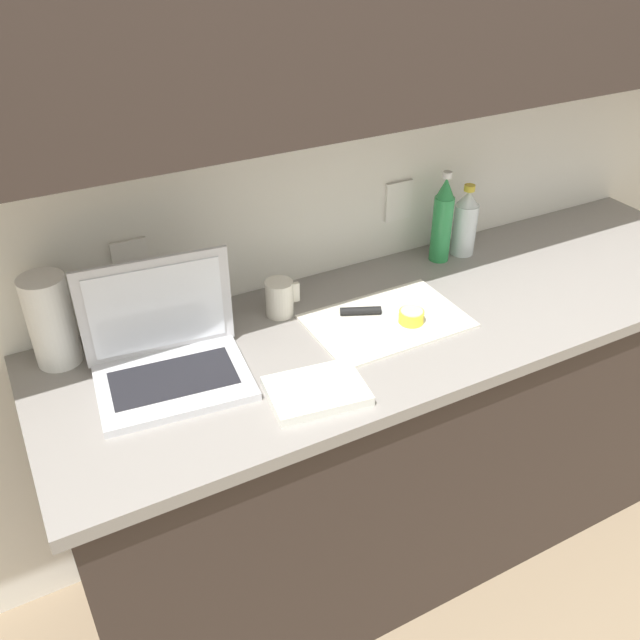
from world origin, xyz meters
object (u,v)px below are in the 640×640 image
object	(u,v)px
bottle_green_soda	(465,223)
knife	(373,311)
paper_towel_roll	(51,321)
measuring_cup	(280,298)
cutting_board	(387,321)
laptop	(167,351)
bottle_oil_tall	(442,221)
lemon_half_cut	(411,316)

from	to	relation	value
bottle_green_soda	knife	bearing A→B (deg)	-157.47
paper_towel_roll	measuring_cup	bearing A→B (deg)	-6.29
cutting_board	bottle_green_soda	world-z (taller)	bottle_green_soda
laptop	knife	bearing A→B (deg)	4.53
laptop	bottle_green_soda	size ratio (longest dim) A/B	1.68
laptop	bottle_oil_tall	bearing A→B (deg)	16.60
cutting_board	lemon_half_cut	bearing A→B (deg)	-37.17
knife	bottle_oil_tall	xyz separation A→B (m)	(0.35, 0.18, 0.11)
cutting_board	bottle_oil_tall	distance (m)	0.42
paper_towel_roll	bottle_green_soda	bearing A→B (deg)	-0.49
lemon_half_cut	bottle_oil_tall	bearing A→B (deg)	42.84
laptop	knife	world-z (taller)	laptop
laptop	lemon_half_cut	distance (m)	0.64
cutting_board	lemon_half_cut	size ratio (longest dim) A/B	6.14
knife	lemon_half_cut	xyz separation A→B (m)	(0.07, -0.08, 0.01)
bottle_green_soda	lemon_half_cut	bearing A→B (deg)	-144.82
paper_towel_roll	bottle_oil_tall	bearing A→B (deg)	-0.53
laptop	measuring_cup	size ratio (longest dim) A/B	3.82
measuring_cup	paper_towel_roll	xyz separation A→B (m)	(-0.56, 0.06, 0.07)
laptop	knife	xyz separation A→B (m)	(0.56, -0.02, -0.05)
lemon_half_cut	measuring_cup	size ratio (longest dim) A/B	0.67
laptop	measuring_cup	distance (m)	0.36
bottle_oil_tall	paper_towel_roll	xyz separation A→B (m)	(-1.13, 0.01, -0.01)
lemon_half_cut	paper_towel_roll	xyz separation A→B (m)	(-0.85, 0.27, 0.09)
laptop	cutting_board	xyz separation A→B (m)	(0.58, -0.06, -0.06)
knife	lemon_half_cut	distance (m)	0.10
knife	bottle_green_soda	size ratio (longest dim) A/B	1.17
bottle_oil_tall	measuring_cup	distance (m)	0.57
cutting_board	bottle_green_soda	distance (m)	0.49
knife	bottle_oil_tall	bearing A→B (deg)	51.61
bottle_oil_tall	paper_towel_roll	world-z (taller)	bottle_oil_tall
cutting_board	laptop	bearing A→B (deg)	174.05
lemon_half_cut	bottle_green_soda	xyz separation A→B (m)	(0.37, 0.26, 0.08)
knife	bottle_green_soda	xyz separation A→B (m)	(0.44, 0.18, 0.09)
laptop	bottle_green_soda	distance (m)	1.01
bottle_oil_tall	measuring_cup	xyz separation A→B (m)	(-0.57, -0.05, -0.08)
cutting_board	measuring_cup	bearing A→B (deg)	143.38
lemon_half_cut	laptop	bearing A→B (deg)	171.08
knife	paper_towel_roll	size ratio (longest dim) A/B	1.14
measuring_cup	bottle_green_soda	bearing A→B (deg)	4.52
lemon_half_cut	paper_towel_roll	distance (m)	0.89
laptop	lemon_half_cut	size ratio (longest dim) A/B	5.69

